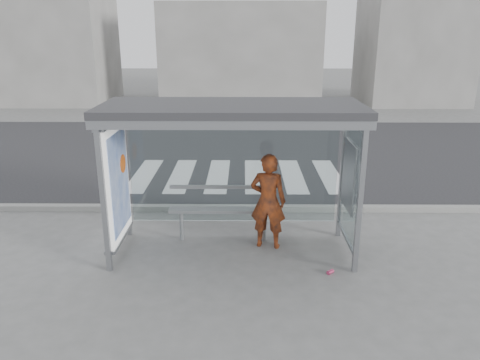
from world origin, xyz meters
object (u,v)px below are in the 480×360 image
Objects in this scene: bus_shelter at (210,142)px; soda_can at (330,272)px; person at (268,201)px; bench at (223,210)px.

bus_shelter is 35.87× the size of soda_can.
person is at bearing 9.68° from bus_shelter.
bus_shelter is 2.90m from soda_can.
bench reaches higher than soda_can.
bus_shelter is at bearing -111.92° from bench.
bus_shelter reaches higher than soda_can.
person is at bearing 133.88° from soda_can.
soda_can is at bearing -23.18° from bus_shelter.
person is 1.63m from soda_can.
bench is 16.63× the size of soda_can.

